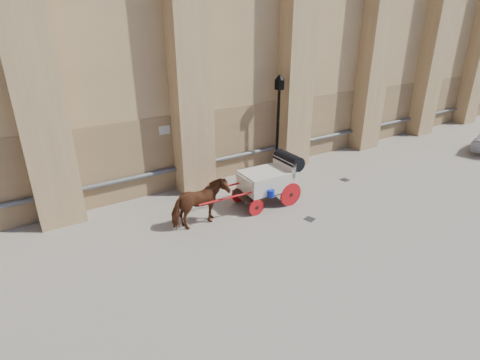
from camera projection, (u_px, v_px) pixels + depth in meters
ground at (269, 218)px, 12.90m from camera, size 90.00×90.00×0.00m
horse at (200, 204)px, 12.11m from camera, size 1.92×0.95×1.59m
carriage at (270, 178)px, 13.64m from camera, size 4.17×1.50×1.81m
street_lamp at (278, 122)px, 15.90m from camera, size 0.40×0.40×4.29m
drain_grate_near at (310, 219)px, 12.81m from camera, size 0.40×0.40×0.01m
drain_grate_far at (345, 180)px, 15.98m from camera, size 0.34×0.34×0.01m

